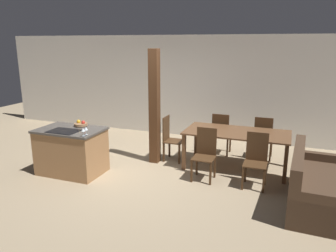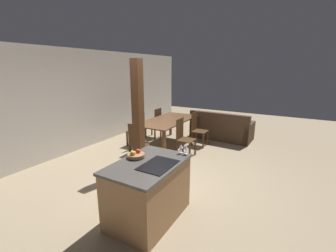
% 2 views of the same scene
% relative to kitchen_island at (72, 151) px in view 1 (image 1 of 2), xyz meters
% --- Properties ---
extents(ground_plane, '(16.00, 16.00, 0.00)m').
position_rel_kitchen_island_xyz_m(ground_plane, '(1.17, 0.47, -0.45)').
color(ground_plane, '#9E896B').
extents(wall_back, '(11.20, 0.08, 2.70)m').
position_rel_kitchen_island_xyz_m(wall_back, '(1.17, 3.38, 0.90)').
color(wall_back, silver).
rests_on(wall_back, ground_plane).
extents(kitchen_island, '(1.25, 0.84, 0.90)m').
position_rel_kitchen_island_xyz_m(kitchen_island, '(0.00, 0.00, 0.00)').
color(kitchen_island, '#9E7047').
rests_on(kitchen_island, ground_plane).
extents(fruit_bowl, '(0.26, 0.26, 0.11)m').
position_rel_kitchen_island_xyz_m(fruit_bowl, '(0.07, 0.26, 0.49)').
color(fruit_bowl, '#99704C').
rests_on(fruit_bowl, kitchen_island).
extents(wine_glass_near, '(0.07, 0.07, 0.15)m').
position_rel_kitchen_island_xyz_m(wine_glass_near, '(0.55, -0.34, 0.56)').
color(wine_glass_near, silver).
rests_on(wine_glass_near, kitchen_island).
extents(wine_glass_middle, '(0.07, 0.07, 0.15)m').
position_rel_kitchen_island_xyz_m(wine_glass_middle, '(0.55, -0.26, 0.56)').
color(wine_glass_middle, silver).
rests_on(wine_glass_middle, kitchen_island).
extents(dining_table, '(2.06, 1.02, 0.77)m').
position_rel_kitchen_island_xyz_m(dining_table, '(2.98, 1.37, 0.24)').
color(dining_table, brown).
rests_on(dining_table, ground_plane).
extents(dining_chair_near_left, '(0.40, 0.40, 0.97)m').
position_rel_kitchen_island_xyz_m(dining_chair_near_left, '(2.51, 0.64, 0.05)').
color(dining_chair_near_left, '#472D19').
rests_on(dining_chair_near_left, ground_plane).
extents(dining_chair_near_right, '(0.40, 0.40, 0.97)m').
position_rel_kitchen_island_xyz_m(dining_chair_near_right, '(3.44, 0.64, 0.05)').
color(dining_chair_near_right, '#472D19').
rests_on(dining_chair_near_right, ground_plane).
extents(dining_chair_far_left, '(0.40, 0.40, 0.97)m').
position_rel_kitchen_island_xyz_m(dining_chair_far_left, '(2.51, 2.10, 0.05)').
color(dining_chair_far_left, '#472D19').
rests_on(dining_chair_far_left, ground_plane).
extents(dining_chair_far_right, '(0.40, 0.40, 0.97)m').
position_rel_kitchen_island_xyz_m(dining_chair_far_right, '(3.44, 2.10, 0.05)').
color(dining_chair_far_right, '#472D19').
rests_on(dining_chair_far_right, ground_plane).
extents(dining_chair_head_end, '(0.40, 0.40, 0.97)m').
position_rel_kitchen_island_xyz_m(dining_chair_head_end, '(1.57, 1.37, 0.05)').
color(dining_chair_head_end, '#472D19').
rests_on(dining_chair_head_end, ground_plane).
extents(couch, '(0.93, 1.91, 0.88)m').
position_rel_kitchen_island_xyz_m(couch, '(4.42, 0.23, -0.15)').
color(couch, '#473323').
rests_on(couch, ground_plane).
extents(timber_post, '(0.19, 0.19, 2.39)m').
position_rel_kitchen_island_xyz_m(timber_post, '(1.29, 1.13, 0.75)').
color(timber_post, '#4C2D19').
rests_on(timber_post, ground_plane).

